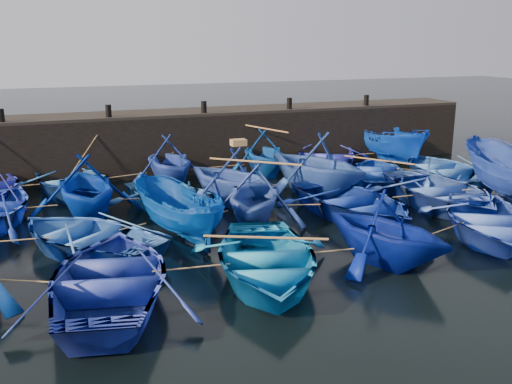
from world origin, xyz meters
name	(u,v)px	position (x,y,z in m)	size (l,w,h in m)	color
ground	(295,242)	(0.00, 0.00, 0.00)	(120.00, 120.00, 0.00)	black
quay_wall	(199,141)	(0.00, 10.50, 1.25)	(26.00, 2.50, 2.50)	black
quay_top	(199,112)	(0.00, 10.50, 2.56)	(26.00, 2.50, 0.12)	black
bollard_0	(1,115)	(-8.00, 9.60, 2.87)	(0.24, 0.24, 0.50)	black
bollard_1	(108,111)	(-4.00, 9.60, 2.87)	(0.24, 0.24, 0.50)	black
bollard_2	(204,107)	(0.00, 9.60, 2.87)	(0.24, 0.24, 0.50)	black
bollard_3	(289,103)	(4.00, 9.60, 2.87)	(0.24, 0.24, 0.50)	black
bollard_4	(366,100)	(8.00, 9.60, 2.87)	(0.24, 0.24, 0.50)	black
boat_1	(73,182)	(-5.69, 7.54, 0.53)	(3.66, 5.12, 1.06)	#1F529F
boat_2	(168,160)	(-1.96, 7.99, 1.01)	(3.29, 3.82, 2.01)	#1B38A6
boat_3	(264,152)	(2.19, 8.12, 1.00)	(3.29, 3.82, 2.01)	#0842A7
boat_4	(326,157)	(5.22, 8.23, 0.58)	(3.99, 5.57, 1.16)	#1B2398
boat_5	(391,144)	(8.68, 8.31, 0.95)	(1.85, 4.90, 1.89)	#0431B5
boat_7	(85,186)	(-5.42, 4.44, 1.11)	(3.64, 4.22, 2.22)	#002698
boat_8	(174,197)	(-2.58, 4.26, 0.49)	(3.41, 4.77, 0.99)	#2964AA
boat_9	(231,176)	(-0.52, 4.35, 1.05)	(3.44, 3.99, 2.10)	#21419C
boat_10	(317,163)	(2.92, 4.55, 1.21)	(3.97, 4.61, 2.43)	#204492
boat_11	(378,172)	(6.02, 5.19, 0.47)	(3.23, 4.52, 0.94)	navy
boat_12	(444,169)	(8.66, 4.41, 0.54)	(3.74, 5.23, 1.09)	blue
boat_14	(86,235)	(-5.68, 1.25, 0.50)	(3.46, 4.84, 1.00)	blue
boat_15	(176,212)	(-3.10, 1.57, 0.80)	(1.55, 4.12, 1.59)	navy
boat_16	(255,194)	(-0.52, 1.93, 1.00)	(3.29, 3.82, 2.01)	#264499
boat_17	(353,202)	(2.75, 1.48, 0.55)	(3.79, 5.30, 1.10)	navy
boat_18	(441,191)	(6.21, 1.45, 0.58)	(3.99, 5.57, 1.16)	#25459C
boat_19	(507,175)	(8.82, 1.22, 1.02)	(1.98, 5.26, 2.03)	navy
boat_21	(112,277)	(-5.38, -2.01, 0.56)	(3.87, 5.41, 1.12)	navy
boat_22	(265,259)	(-1.77, -2.19, 0.53)	(3.67, 5.13, 1.06)	#0B65B1
boat_23	(386,229)	(1.49, -2.34, 0.98)	(3.21, 3.73, 1.96)	#000F74
boat_24	(488,220)	(5.53, -1.58, 0.53)	(3.67, 5.13, 1.06)	blue
wooden_crate	(238,143)	(-0.22, 4.35, 2.21)	(0.52, 0.36, 0.22)	olive
mooring_ropes	(238,175)	(-0.02, 5.02, 0.89)	(17.46, 11.88, 2.10)	tan
loose_oars	(296,164)	(1.48, 3.26, 1.53)	(10.05, 12.39, 1.13)	#99724C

